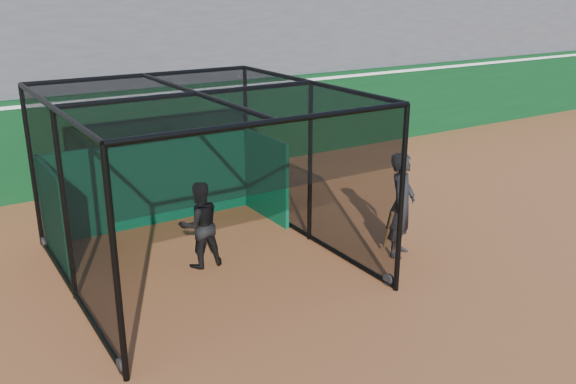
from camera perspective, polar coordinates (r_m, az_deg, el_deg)
ground at (r=10.18m, az=3.97°, el=-11.01°), size 120.00×120.00×0.00m
outfield_wall at (r=16.88m, az=-13.21°, el=5.37°), size 50.00×0.50×2.50m
grandstand at (r=20.08m, az=-17.68°, el=16.27°), size 50.00×7.85×8.95m
batting_cage at (r=11.19m, az=-8.19°, el=0.81°), size 4.90×5.49×3.28m
batter at (r=11.45m, az=-8.26°, el=-3.05°), size 0.84×0.67×1.66m
on_deck_player at (r=11.95m, az=10.55°, el=-1.21°), size 0.90×0.82×2.07m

